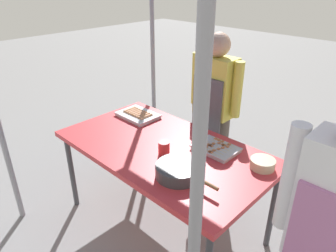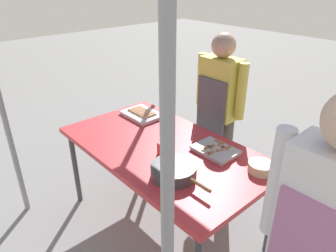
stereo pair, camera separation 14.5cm
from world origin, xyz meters
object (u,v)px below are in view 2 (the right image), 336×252
Objects in this scene: tray_grilled_sausages at (142,114)px; cooking_wok at (174,170)px; stall_table at (163,152)px; tray_meat_skewers at (215,150)px; drink_cup_near_edge at (163,148)px; vendor_woman at (219,104)px; condiment_bowl at (261,167)px; customer_nearby at (320,245)px.

tray_grilled_sausages is 0.95m from cooking_wok.
tray_meat_skewers reaches higher than stall_table.
vendor_woman is (-0.16, 0.79, 0.07)m from drink_cup_near_edge.
vendor_woman is at bearing 101.23° from drink_cup_near_edge.
drink_cup_near_edge is at bearing -24.85° from tray_grilled_sausages.
condiment_bowl is at bearing 29.19° from drink_cup_near_edge.
customer_nearby is (1.26, -0.27, 0.25)m from stall_table.
condiment_bowl is (0.35, 0.03, 0.01)m from tray_meat_skewers.
condiment_bowl is 0.11× the size of vendor_woman.
cooking_wok is 0.94m from customer_nearby.
tray_meat_skewers is at bearing -174.31° from condiment_bowl.
cooking_wok is at bearing -26.21° from drink_cup_near_edge.
tray_grilled_sausages is at bearing 158.43° from stall_table.
tray_meat_skewers is 0.19× the size of customer_nearby.
tray_grilled_sausages is at bearing -179.17° from tray_meat_skewers.
tray_grilled_sausages is 0.22× the size of customer_nearby.
vendor_woman reaches higher than tray_meat_skewers.
stall_table is at bearing 167.97° from customer_nearby.
tray_grilled_sausages is 3.71× the size of drink_cup_near_edge.
tray_meat_skewers is at bearing 92.07° from cooking_wok.
stall_table is at bearing 96.22° from vendor_woman.
condiment_bowl reaches higher than tray_grilled_sausages.
tray_meat_skewers is 0.65m from vendor_woman.
vendor_woman reaches higher than tray_grilled_sausages.
condiment_bowl is at bearing 5.69° from tray_meat_skewers.
tray_meat_skewers is at bearing 128.41° from vendor_woman.
cooking_wok is 4.70× the size of drink_cup_near_edge.
stall_table is at bearing -145.07° from tray_meat_skewers.
customer_nearby is (1.34, -0.99, 0.08)m from vendor_woman.
customer_nearby reaches higher than tray_grilled_sausages.
condiment_bowl reaches higher than stall_table.
tray_meat_skewers is (0.85, 0.01, -0.00)m from tray_grilled_sausages.
tray_grilled_sausages reaches higher than tray_meat_skewers.
stall_table is 5.23× the size of tray_meat_skewers.
vendor_woman reaches higher than cooking_wok.
tray_meat_skewers is 0.38m from drink_cup_near_edge.
drink_cup_near_edge reaches higher than condiment_bowl.
customer_nearby is at bearing -27.53° from tray_meat_skewers.
cooking_wok is 0.57m from condiment_bowl.
customer_nearby reaches higher than stall_table.
condiment_bowl reaches higher than tray_meat_skewers.
tray_meat_skewers is 1.86× the size of condiment_bowl.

